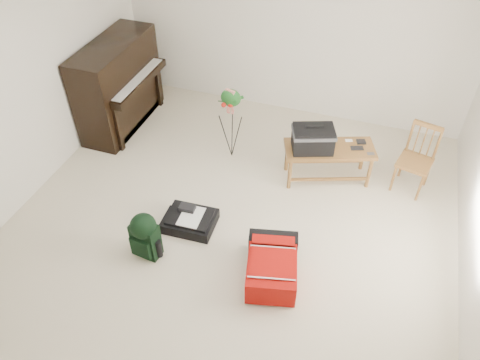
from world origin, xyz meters
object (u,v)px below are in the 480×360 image
at_px(piano, 119,87).
at_px(flower_stand, 231,124).
at_px(bench, 318,139).
at_px(black_duffel, 190,220).
at_px(green_backpack, 144,234).
at_px(dining_chair, 415,160).
at_px(red_suitcase, 273,262).

distance_m(piano, flower_stand, 1.78).
bearing_deg(flower_stand, bench, 13.89).
relative_size(black_duffel, green_backpack, 1.02).
distance_m(bench, dining_chair, 1.20).
bearing_deg(black_duffel, bench, 45.78).
height_order(bench, flower_stand, flower_stand).
height_order(black_duffel, green_backpack, green_backpack).
height_order(piano, green_backpack, piano).
distance_m(bench, green_backpack, 2.35).
xyz_separation_m(bench, red_suitcase, (-0.07, -1.65, -0.43)).
bearing_deg(dining_chair, black_duffel, -132.99).
bearing_deg(green_backpack, red_suitcase, 14.84).
xyz_separation_m(dining_chair, green_backpack, (-2.60, -2.05, -0.11)).
relative_size(red_suitcase, black_duffel, 1.45).
height_order(dining_chair, black_duffel, dining_chair).
xyz_separation_m(bench, black_duffel, (-1.15, -1.31, -0.51)).
relative_size(dining_chair, black_duffel, 1.51).
bearing_deg(piano, red_suitcase, -34.52).
relative_size(bench, red_suitcase, 1.40).
bearing_deg(bench, green_backpack, -147.99).
bearing_deg(green_backpack, bench, 58.97).
bearing_deg(dining_chair, green_backpack, -127.84).
xyz_separation_m(bench, dining_chair, (1.17, 0.20, -0.17)).
bearing_deg(bench, piano, 154.00).
bearing_deg(dining_chair, piano, -167.35).
bearing_deg(piano, black_duffel, -42.56).
relative_size(red_suitcase, green_backpack, 1.48).
height_order(dining_chair, flower_stand, flower_stand).
xyz_separation_m(piano, bench, (2.90, -0.30, -0.00)).
xyz_separation_m(red_suitcase, green_backpack, (-1.36, -0.19, 0.15)).
bearing_deg(bench, flower_stand, 156.67).
distance_m(black_duffel, green_backpack, 0.64).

